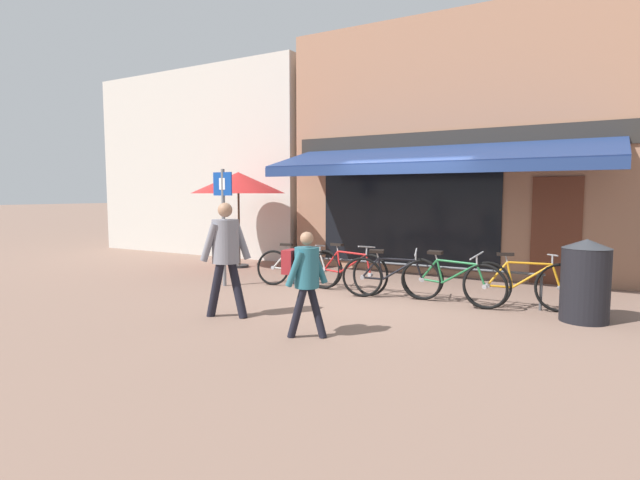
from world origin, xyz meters
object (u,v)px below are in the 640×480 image
Objects in this scene: bicycle_red at (346,271)px; parking_sign at (223,214)px; bicycle_orange at (523,285)px; cafe_parasol at (238,183)px; bicycle_silver at (298,267)px; bicycle_green at (451,281)px; litter_bin at (585,280)px; pedestrian_child at (305,272)px; pedestrian_adult at (226,248)px; bicycle_black at (392,277)px.

bicycle_red is 0.78× the size of parking_sign.
bicycle_orange is 0.75× the size of cafe_parasol.
cafe_parasol reaches higher than bicycle_silver.
litter_bin is at bearing 4.54° from bicycle_green.
parking_sign is 2.54m from cafe_parasol.
bicycle_green is 1.35× the size of pedestrian_child.
bicycle_orange is 1.49× the size of litter_bin.
pedestrian_adult reaches higher than bicycle_orange.
pedestrian_child is at bearing -145.85° from bicycle_orange.
pedestrian_child is at bearing -34.35° from parking_sign.
litter_bin is at bearing 5.36° from bicycle_red.
bicycle_black is 1.26× the size of pedestrian_child.
pedestrian_child is at bearing -64.30° from bicycle_red.
bicycle_silver is 3.44m from pedestrian_child.
bicycle_red reaches higher than bicycle_silver.
pedestrian_child is 0.59× the size of parking_sign.
bicycle_silver is at bearing 177.25° from litter_bin.
bicycle_red reaches higher than bicycle_green.
bicycle_green is at bearing -13.30° from bicycle_silver.
pedestrian_child reaches higher than bicycle_orange.
cafe_parasol is (-3.62, 1.42, 1.63)m from bicycle_red.
litter_bin is 6.18m from parking_sign.
bicycle_silver is at bearing 106.00° from pedestrian_adult.
bicycle_green is (0.99, 0.08, 0.01)m from bicycle_black.
bicycle_orange is (4.01, 0.04, 0.03)m from bicycle_silver.
bicycle_black is 2.88m from litter_bin.
pedestrian_adult is 2.52m from parking_sign.
bicycle_orange is (2.04, 0.21, 0.02)m from bicycle_black.
bicycle_silver is 2.64m from pedestrian_adult.
litter_bin reaches higher than bicycle_orange.
bicycle_orange is 1.03× the size of pedestrian_adult.
bicycle_green is at bearing 50.61° from pedestrian_adult.
parking_sign is (-4.23, -0.56, 0.99)m from bicycle_green.
bicycle_orange is at bearing -10.82° from bicycle_silver.
pedestrian_child is at bearing -3.96° from pedestrian_adult.
pedestrian_child is 3.94m from litter_bin.
pedestrian_child is (0.86, -2.82, 0.43)m from bicycle_red.
pedestrian_adult is at bearing -92.58° from bicycle_silver.
pedestrian_adult is 5.04m from cafe_parasol.
bicycle_black is 0.73× the size of cafe_parasol.
cafe_parasol is (-4.56, 1.58, 1.65)m from bicycle_black.
cafe_parasol reaches higher than bicycle_black.
cafe_parasol is at bearing 167.32° from bicycle_red.
cafe_parasol reaches higher than parking_sign.
bicycle_red is at bearing -174.11° from bicycle_green.
bicycle_red is at bearing 82.88° from pedestrian_adult.
parking_sign is (-3.16, 2.16, 0.56)m from pedestrian_child.
bicycle_red is 0.95m from bicycle_black.
bicycle_green is at bearing 66.10° from pedestrian_child.
parking_sign reaches higher than bicycle_orange.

